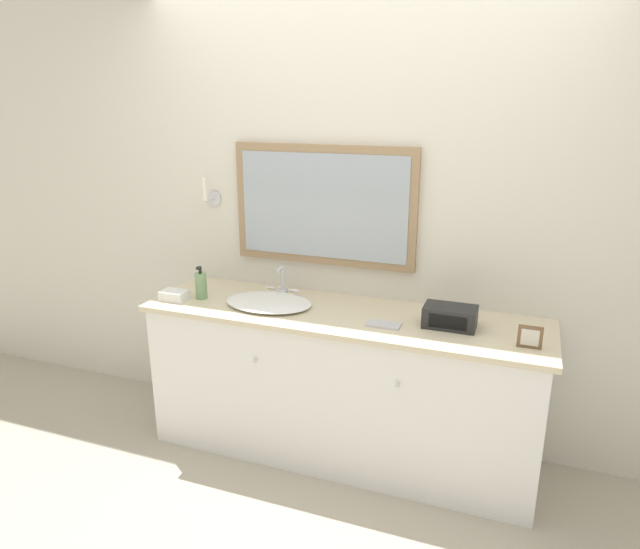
{
  "coord_description": "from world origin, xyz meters",
  "views": [
    {
      "loc": [
        0.88,
        -2.38,
        1.94
      ],
      "look_at": [
        -0.12,
        0.32,
        1.05
      ],
      "focal_mm": 32.0,
      "sensor_mm": 36.0,
      "label": 1
    }
  ],
  "objects": [
    {
      "name": "ground_plane",
      "position": [
        0.0,
        0.0,
        0.0
      ],
      "size": [
        14.0,
        14.0,
        0.0
      ],
      "primitive_type": "plane",
      "color": "#B2A893"
    },
    {
      "name": "wall_back",
      "position": [
        -0.01,
        0.65,
        1.28
      ],
      "size": [
        8.0,
        0.18,
        2.55
      ],
      "color": "silver",
      "rests_on": "ground_plane"
    },
    {
      "name": "vanity_counter",
      "position": [
        0.0,
        0.32,
        0.43
      ],
      "size": [
        2.16,
        0.6,
        0.85
      ],
      "color": "white",
      "rests_on": "ground_plane"
    },
    {
      "name": "sink_basin",
      "position": [
        -0.42,
        0.3,
        0.87
      ],
      "size": [
        0.49,
        0.4,
        0.17
      ],
      "color": "white",
      "rests_on": "vanity_counter"
    },
    {
      "name": "soap_bottle",
      "position": [
        -0.82,
        0.26,
        0.93
      ],
      "size": [
        0.07,
        0.07,
        0.19
      ],
      "color": "#709966",
      "rests_on": "vanity_counter"
    },
    {
      "name": "appliance_box",
      "position": [
        0.56,
        0.33,
        0.9
      ],
      "size": [
        0.26,
        0.16,
        0.11
      ],
      "color": "black",
      "rests_on": "vanity_counter"
    },
    {
      "name": "picture_frame",
      "position": [
        0.94,
        0.2,
        0.9
      ],
      "size": [
        0.11,
        0.01,
        0.11
      ],
      "color": "brown",
      "rests_on": "vanity_counter"
    },
    {
      "name": "hand_towel_near_sink",
      "position": [
        -0.95,
        0.18,
        0.88
      ],
      "size": [
        0.15,
        0.1,
        0.05
      ],
      "color": "white",
      "rests_on": "vanity_counter"
    },
    {
      "name": "metal_tray",
      "position": [
        0.25,
        0.23,
        0.86
      ],
      "size": [
        0.17,
        0.09,
        0.01
      ],
      "color": "silver",
      "rests_on": "vanity_counter"
    }
  ]
}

